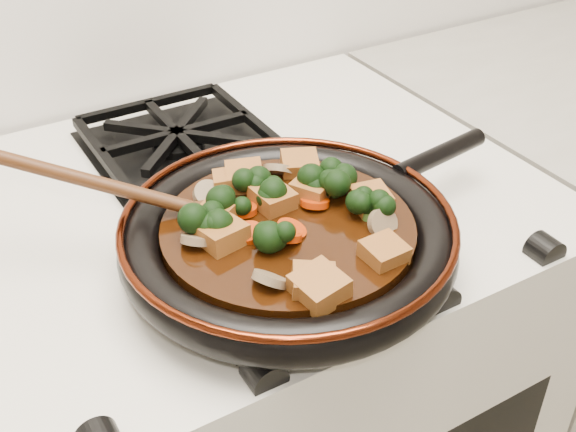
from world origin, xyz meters
TOP-DOWN VIEW (x-y plane):
  - burner_grate_front at (0.00, 1.55)m, footprint 0.23×0.23m
  - burner_grate_back at (0.00, 1.83)m, footprint 0.23×0.23m
  - skillet at (-0.00, 1.53)m, footprint 0.47×0.35m
  - braising_sauce at (-0.00, 1.53)m, footprint 0.26×0.26m
  - tofu_cube_0 at (-0.00, 1.57)m, footprint 0.04×0.05m
  - tofu_cube_1 at (0.09, 1.51)m, footprint 0.05×0.05m
  - tofu_cube_2 at (-0.08, 1.54)m, footprint 0.05×0.05m
  - tofu_cube_3 at (0.06, 1.61)m, footprint 0.05×0.05m
  - tofu_cube_4 at (-0.01, 1.62)m, footprint 0.05×0.05m
  - tofu_cube_5 at (0.05, 1.44)m, footprint 0.04×0.04m
  - tofu_cube_6 at (-0.07, 1.57)m, footprint 0.05×0.05m
  - tofu_cube_7 at (0.04, 1.56)m, footprint 0.06×0.05m
  - tofu_cube_8 at (-0.02, 1.62)m, footprint 0.05×0.05m
  - tofu_cube_9 at (-0.03, 1.42)m, footprint 0.05×0.05m
  - tofu_cube_10 at (-0.03, 1.43)m, footprint 0.05×0.05m
  - broccoli_floret_0 at (-0.01, 1.59)m, footprint 0.07×0.07m
  - broccoli_floret_1 at (-0.05, 1.58)m, footprint 0.08×0.07m
  - broccoli_floret_2 at (0.06, 1.56)m, footprint 0.08×0.08m
  - broccoli_floret_3 at (-0.00, 1.57)m, footprint 0.08×0.08m
  - broccoli_floret_4 at (0.07, 1.50)m, footprint 0.09×0.08m
  - broccoli_floret_5 at (0.07, 1.55)m, footprint 0.08×0.09m
  - broccoli_floret_6 at (-0.08, 1.55)m, footprint 0.06×0.06m
  - broccoli_floret_7 at (-0.03, 1.50)m, footprint 0.08×0.09m
  - carrot_coin_0 at (-0.02, 1.51)m, footprint 0.03×0.03m
  - carrot_coin_1 at (-0.05, 1.53)m, footprint 0.03×0.03m
  - carrot_coin_2 at (-0.01, 1.51)m, footprint 0.03×0.03m
  - carrot_coin_3 at (0.04, 1.54)m, footprint 0.03×0.03m
  - carrot_coin_4 at (-0.03, 1.57)m, footprint 0.03×0.03m
  - mushroom_slice_0 at (0.04, 1.62)m, footprint 0.05×0.05m
  - mushroom_slice_1 at (0.07, 1.48)m, footprint 0.03×0.02m
  - mushroom_slice_2 at (-0.07, 1.46)m, footprint 0.04×0.04m
  - mushroom_slice_3 at (-0.10, 1.55)m, footprint 0.05×0.05m
  - mushroom_slice_4 at (-0.05, 1.61)m, footprint 0.04×0.04m
  - wooden_spoon at (-0.13, 1.62)m, footprint 0.14×0.11m

SIDE VIEW (x-z plane):
  - burner_grate_front at x=0.00m, z-range 0.90..0.93m
  - burner_grate_back at x=0.00m, z-range 0.90..0.93m
  - skillet at x=0.00m, z-range 0.92..0.97m
  - braising_sauce at x=0.00m, z-range 0.94..0.96m
  - carrot_coin_0 at x=-0.02m, z-range 0.95..0.98m
  - carrot_coin_1 at x=-0.05m, z-range 0.96..0.97m
  - carrot_coin_2 at x=-0.01m, z-range 0.95..0.97m
  - carrot_coin_3 at x=0.04m, z-range 0.95..0.97m
  - carrot_coin_4 at x=-0.03m, z-range 0.96..0.97m
  - mushroom_slice_0 at x=0.04m, z-range 0.95..0.98m
  - mushroom_slice_1 at x=0.07m, z-range 0.95..0.98m
  - mushroom_slice_2 at x=-0.07m, z-range 0.95..0.98m
  - mushroom_slice_3 at x=-0.10m, z-range 0.95..0.98m
  - mushroom_slice_4 at x=-0.05m, z-range 0.95..0.98m
  - tofu_cube_8 at x=-0.02m, z-range 0.95..0.98m
  - tofu_cube_6 at x=-0.07m, z-range 0.95..0.98m
  - tofu_cube_5 at x=0.05m, z-range 0.96..0.98m
  - tofu_cube_10 at x=-0.03m, z-range 0.95..0.98m
  - tofu_cube_7 at x=0.04m, z-range 0.95..0.98m
  - tofu_cube_3 at x=0.06m, z-range 0.95..0.98m
  - tofu_cube_1 at x=0.09m, z-range 0.96..0.98m
  - tofu_cube_4 at x=-0.01m, z-range 0.95..0.98m
  - tofu_cube_2 at x=-0.08m, z-range 0.95..0.98m
  - tofu_cube_0 at x=0.00m, z-range 0.96..0.98m
  - tofu_cube_9 at x=-0.03m, z-range 0.95..0.98m
  - broccoli_floret_3 at x=0.00m, z-range 0.94..0.99m
  - broccoli_floret_0 at x=-0.01m, z-range 0.93..1.01m
  - broccoli_floret_6 at x=-0.08m, z-range 0.94..1.00m
  - broccoli_floret_4 at x=0.07m, z-range 0.94..1.00m
  - broccoli_floret_2 at x=0.06m, z-range 0.94..1.00m
  - broccoli_floret_1 at x=-0.05m, z-range 0.93..1.01m
  - broccoli_floret_7 at x=-0.03m, z-range 0.94..1.01m
  - broccoli_floret_5 at x=0.07m, z-range 0.94..1.01m
  - wooden_spoon at x=-0.13m, z-range 0.86..1.11m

